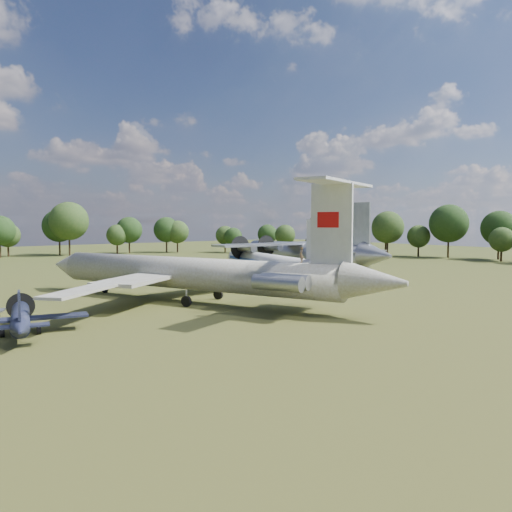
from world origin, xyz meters
TOP-DOWN VIEW (x-y plane):
  - ground at (0.00, 0.00)m, footprint 300.00×300.00m
  - il62_airliner at (-2.96, -3.89)m, footprint 58.36×65.68m
  - tu104_jet at (19.78, 8.12)m, footprint 41.34×48.82m
  - an12_transport at (33.15, 13.72)m, footprint 38.33×42.79m
  - small_prop_west at (-23.43, -10.37)m, footprint 14.21×17.16m
  - person_on_il62 at (2.31, -17.87)m, footprint 0.73×0.68m

SIDE VIEW (x-z plane):
  - ground at x=0.00m, z-range 0.00..0.00m
  - small_prop_west at x=-23.43m, z-range 0.00..2.20m
  - tu104_jet at x=19.78m, z-range 0.00..4.21m
  - il62_airliner at x=-2.96m, z-range 0.00..5.34m
  - an12_transport at x=33.15m, z-range 0.00..5.60m
  - person_on_il62 at x=2.31m, z-range 5.34..7.00m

